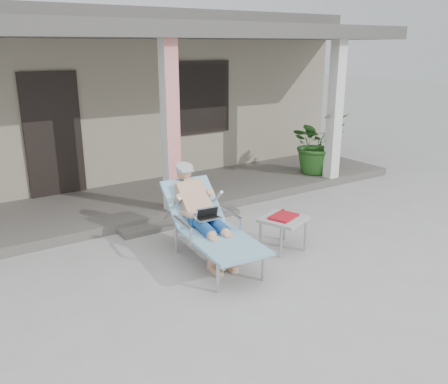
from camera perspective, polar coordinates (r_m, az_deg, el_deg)
ground at (r=5.99m, az=3.52°, el=-9.17°), size 60.00×60.00×0.00m
house at (r=11.29m, az=-16.78°, el=11.54°), size 10.40×5.40×3.30m
porch_deck at (r=8.37m, az=-8.79°, el=-0.91°), size 10.00×2.00×0.15m
porch_overhang at (r=7.91m, az=-9.56°, el=17.98°), size 10.00×2.30×2.85m
porch_step at (r=7.41m, az=-5.04°, el=-3.53°), size 2.00×0.30×0.07m
lounger at (r=6.01m, az=-2.20°, el=-1.35°), size 0.85×1.90×1.21m
side_table at (r=6.42m, az=7.15°, el=-3.45°), size 0.69×0.69×0.48m
potted_palm at (r=9.79m, az=11.09°, el=5.81°), size 1.23×1.10×1.23m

